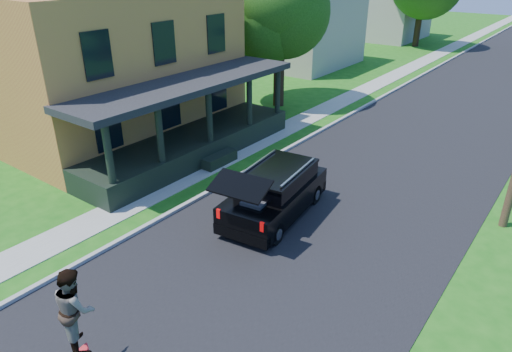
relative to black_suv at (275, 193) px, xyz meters
The scene contains 10 objects.
ground 4.39m from the black_suv, 71.08° to the right, with size 140.00×140.00×0.00m, color #186113.
street 16.00m from the black_suv, 84.97° to the left, with size 8.00×120.00×0.02m, color black.
curb 16.16m from the black_suv, 99.45° to the left, with size 0.15×120.00×0.12m, color #9B9C97.
sidewalk 16.48m from the black_suv, 104.78° to the left, with size 1.30×120.00×0.03m, color gray.
front_walk 8.36m from the black_suv, 166.69° to the left, with size 6.50×1.20×0.03m, color gray.
main_house 12.27m from the black_suv, behind, with size 15.56×15.56×10.10m.
neighbor_house_mid 23.55m from the black_suv, 121.28° to the left, with size 12.78×12.78×8.30m.
black_suv is the anchor object (origin of this frame).
skateboarder 7.13m from the black_suv, 86.77° to the right, with size 1.02×0.92×1.72m.
tree_left_mid 12.86m from the black_suv, 123.86° to the left, with size 5.91×5.91×8.21m.
Camera 1 is at (5.63, -6.22, 7.35)m, focal length 32.00 mm.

